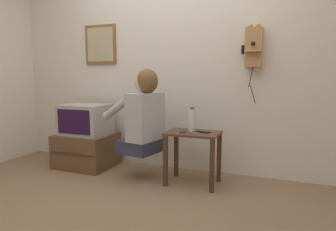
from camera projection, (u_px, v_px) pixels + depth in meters
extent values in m
plane|color=#846647|center=(126.00, 210.00, 2.46)|extent=(14.00, 14.00, 0.00)
cube|color=beige|center=(178.00, 60.00, 3.46)|extent=(6.80, 0.05, 2.55)
cube|color=#51331E|center=(193.00, 133.00, 2.99)|extent=(0.52, 0.37, 0.02)
cube|color=#452B1A|center=(165.00, 161.00, 2.97)|extent=(0.04, 0.04, 0.51)
cube|color=#452B1A|center=(212.00, 166.00, 2.80)|extent=(0.04, 0.04, 0.51)
cube|color=#452B1A|center=(176.00, 153.00, 3.26)|extent=(0.04, 0.04, 0.51)
cube|color=#452B1A|center=(219.00, 157.00, 3.09)|extent=(0.04, 0.04, 0.51)
cube|color=#2D3347|center=(140.00, 146.00, 3.19)|extent=(0.43, 0.45, 0.14)
cube|color=#ADADB2|center=(145.00, 117.00, 3.11)|extent=(0.30, 0.44, 0.49)
sphere|color=#DBAD8E|center=(145.00, 82.00, 3.06)|extent=(0.22, 0.22, 0.22)
ellipsoid|color=brown|center=(147.00, 81.00, 3.04)|extent=(0.26, 0.27, 0.25)
cylinder|color=#ADADB2|center=(116.00, 109.00, 3.09)|extent=(0.32, 0.14, 0.24)
cylinder|color=#ADADB2|center=(137.00, 106.00, 3.37)|extent=(0.32, 0.14, 0.24)
sphere|color=#DBAD8E|center=(107.00, 116.00, 3.17)|extent=(0.09, 0.09, 0.09)
sphere|color=#DBAD8E|center=(128.00, 113.00, 3.46)|extent=(0.09, 0.09, 0.09)
cube|color=brown|center=(87.00, 150.00, 3.64)|extent=(0.65, 0.55, 0.40)
cube|color=#432E1C|center=(71.00, 154.00, 3.38)|extent=(0.58, 0.01, 0.02)
cube|color=#ADA89E|center=(85.00, 119.00, 3.58)|extent=(0.53, 0.43, 0.36)
cube|color=#280F33|center=(73.00, 122.00, 3.38)|extent=(0.44, 0.01, 0.28)
cube|color=#AD7A47|center=(254.00, 47.00, 3.06)|extent=(0.17, 0.11, 0.40)
cube|color=#AD7A47|center=(253.00, 52.00, 2.99)|extent=(0.15, 0.07, 0.03)
sphere|color=#B79338|center=(251.00, 26.00, 3.03)|extent=(0.05, 0.05, 0.05)
sphere|color=#B79338|center=(258.00, 25.00, 3.01)|extent=(0.05, 0.05, 0.05)
cone|color=black|center=(253.00, 43.00, 2.96)|extent=(0.04, 0.05, 0.04)
cylinder|color=black|center=(243.00, 50.00, 3.10)|extent=(0.03, 0.03, 0.09)
cylinder|color=black|center=(251.00, 77.00, 3.09)|extent=(0.04, 0.04, 0.22)
cylinder|color=black|center=(253.00, 94.00, 3.11)|extent=(0.07, 0.06, 0.19)
cube|color=brown|center=(101.00, 45.00, 3.76)|extent=(0.44, 0.02, 0.49)
cube|color=tan|center=(100.00, 45.00, 3.75)|extent=(0.38, 0.01, 0.42)
cube|color=navy|center=(183.00, 132.00, 2.98)|extent=(0.09, 0.13, 0.01)
cube|color=black|center=(183.00, 131.00, 2.98)|extent=(0.07, 0.11, 0.00)
cube|color=black|center=(204.00, 132.00, 2.97)|extent=(0.14, 0.11, 0.01)
cube|color=black|center=(204.00, 131.00, 2.97)|extent=(0.11, 0.09, 0.00)
cylinder|color=silver|center=(192.00, 120.00, 3.07)|extent=(0.08, 0.08, 0.22)
cylinder|color=#2D4C8C|center=(192.00, 108.00, 3.05)|extent=(0.04, 0.04, 0.02)
cylinder|color=#338CD8|center=(194.00, 134.00, 2.88)|extent=(0.12, 0.14, 0.01)
cube|color=white|center=(191.00, 131.00, 2.95)|extent=(0.03, 0.03, 0.01)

